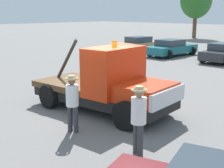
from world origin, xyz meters
The scene contains 8 objects.
ground_plane centered at (0.00, 0.00, 0.00)m, with size 160.00×160.00×0.00m, color slate.
tow_truck centered at (0.34, 0.02, 0.97)m, with size 5.47×2.58×2.53m.
person_near_truck centered at (3.22, -1.93, 1.03)m, with size 0.39×0.39×1.75m.
person_at_hood centered at (0.87, -2.07, 1.00)m, with size 0.38×0.38×1.70m.
parked_car_tan centered at (-9.89, 14.65, 0.65)m, with size 2.66×4.95×1.34m.
parked_car_teal centered at (-6.13, 14.00, 0.65)m, with size 2.62×4.90×1.34m.
parked_car_charcoal centered at (-1.67, 13.95, 0.65)m, with size 2.45×4.44×1.34m.
tree_left centered at (-13.73, 31.41, 5.02)m, with size 4.19×4.19×7.48m.
Camera 1 is at (7.68, -7.60, 3.46)m, focal length 50.00 mm.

